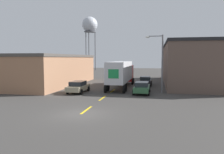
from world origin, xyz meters
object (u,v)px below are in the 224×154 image
(parked_car_right_mid, at_px, (142,87))
(semi_truck, at_px, (121,72))
(water_tower, at_px, (90,25))
(parked_car_right_far, at_px, (145,81))
(parked_car_left_far, at_px, (78,87))
(street_lamp, at_px, (160,59))

(parked_car_right_mid, bearing_deg, semi_truck, 124.62)
(water_tower, bearing_deg, semi_truck, -66.94)
(semi_truck, relative_size, parked_car_right_mid, 2.75)
(semi_truck, relative_size, parked_car_right_far, 2.75)
(semi_truck, distance_m, parked_car_left_far, 7.60)
(parked_car_left_far, bearing_deg, parked_car_right_far, 48.15)
(water_tower, bearing_deg, parked_car_right_mid, -65.65)
(parked_car_right_far, bearing_deg, parked_car_right_mid, -90.00)
(water_tower, distance_m, street_lamp, 54.57)
(street_lamp, bearing_deg, water_tower, 116.97)
(street_lamp, bearing_deg, parked_car_left_far, -169.24)
(semi_truck, height_order, parked_car_right_mid, semi_truck)
(semi_truck, xyz_separation_m, parked_car_left_far, (-4.67, -5.80, -1.54))
(parked_car_right_far, xyz_separation_m, water_tower, (-21.99, 40.41, 15.31))
(parked_car_left_far, bearing_deg, street_lamp, 10.76)
(parked_car_left_far, distance_m, parked_car_right_mid, 8.13)
(parked_car_left_far, bearing_deg, water_tower, 105.71)
(semi_truck, bearing_deg, parked_car_right_mid, -55.30)
(parked_car_left_far, height_order, parked_car_right_mid, same)
(parked_car_left_far, relative_size, water_tower, 0.24)
(semi_truck, distance_m, street_lamp, 7.06)
(water_tower, bearing_deg, parked_car_left_far, -74.29)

